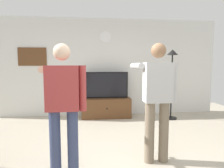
{
  "coord_description": "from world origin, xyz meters",
  "views": [
    {
      "loc": [
        -0.4,
        -2.47,
        1.42
      ],
      "look_at": [
        -0.0,
        1.2,
        1.05
      ],
      "focal_mm": 30.54,
      "sensor_mm": 36.0,
      "label": 1
    }
  ],
  "objects": [
    {
      "name": "wall_clock",
      "position": [
        -0.01,
        2.89,
        2.19
      ],
      "size": [
        0.31,
        0.03,
        0.31
      ],
      "primitive_type": "cylinder",
      "rotation": [
        1.57,
        0.0,
        0.0
      ],
      "color": "white"
    },
    {
      "name": "television",
      "position": [
        -0.01,
        2.65,
        0.88
      ],
      "size": [
        1.19,
        0.07,
        0.71
      ],
      "color": "black",
      "rests_on": "tv_stand"
    },
    {
      "name": "tv_stand",
      "position": [
        -0.01,
        2.6,
        0.26
      ],
      "size": [
        1.31,
        0.48,
        0.53
      ],
      "color": "brown",
      "rests_on": "ground_plane"
    },
    {
      "name": "ground_plane",
      "position": [
        0.0,
        0.0,
        0.0
      ],
      "size": [
        8.4,
        8.4,
        0.0
      ],
      "primitive_type": "plane",
      "color": "#B2A893"
    },
    {
      "name": "floor_lamp",
      "position": [
        1.68,
        2.29,
        1.3
      ],
      "size": [
        0.32,
        0.32,
        1.82
      ],
      "color": "black",
      "rests_on": "ground_plane"
    },
    {
      "name": "framed_picture",
      "position": [
        -1.98,
        2.9,
        1.64
      ],
      "size": [
        0.74,
        0.04,
        0.49
      ],
      "primitive_type": "cube",
      "color": "brown"
    },
    {
      "name": "person_standing_nearer_couch",
      "position": [
        0.54,
        0.15,
        0.97
      ],
      "size": [
        0.57,
        0.78,
        1.72
      ],
      "color": "#7A6B56",
      "rests_on": "ground_plane"
    },
    {
      "name": "person_standing_nearer_lamp",
      "position": [
        -0.76,
        -0.03,
        0.95
      ],
      "size": [
        0.59,
        0.78,
        1.68
      ],
      "color": "#384266",
      "rests_on": "ground_plane"
    },
    {
      "name": "back_wall",
      "position": [
        0.0,
        2.95,
        1.35
      ],
      "size": [
        6.4,
        0.1,
        2.7
      ],
      "primitive_type": "cube",
      "color": "silver",
      "rests_on": "ground_plane"
    }
  ]
}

